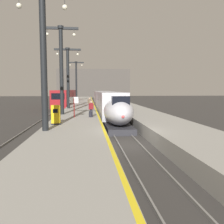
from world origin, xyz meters
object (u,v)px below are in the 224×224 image
object	(u,v)px
passenger_mid_platform	(90,103)
regional_train_adjacent	(67,97)
station_column_distant	(76,77)
departure_info_board	(74,103)
highspeed_train_main	(106,102)
rolling_suitcase	(91,114)
station_column_mid	(61,62)
station_column_far	(68,72)
ticket_machine_yellow	(56,116)
station_column_near	(43,49)
passenger_near_edge	(91,108)

from	to	relation	value
passenger_mid_platform	regional_train_adjacent	bearing A→B (deg)	102.02
station_column_distant	departure_info_board	bearing A→B (deg)	-87.66
highspeed_train_main	departure_info_board	distance (m)	13.66
highspeed_train_main	rolling_suitcase	xyz separation A→B (m)	(-2.62, -12.80, -0.58)
passenger_mid_platform	station_column_mid	bearing A→B (deg)	-115.74
station_column_far	rolling_suitcase	xyz separation A→B (m)	(3.28, -12.01, -5.20)
station_column_mid	rolling_suitcase	xyz separation A→B (m)	(3.28, -3.06, -5.67)
ticket_machine_yellow	station_column_near	bearing A→B (deg)	-96.81
regional_train_adjacent	ticket_machine_yellow	size ratio (longest dim) A/B	22.87
rolling_suitcase	ticket_machine_yellow	world-z (taller)	ticket_machine_yellow
regional_train_adjacent	passenger_near_edge	bearing A→B (deg)	-81.13
regional_train_adjacent	departure_info_board	world-z (taller)	regional_train_adjacent
highspeed_train_main	station_column_mid	bearing A→B (deg)	-121.20
station_column_mid	departure_info_board	world-z (taller)	station_column_mid
station_column_near	station_column_distant	world-z (taller)	station_column_distant
rolling_suitcase	station_column_far	bearing A→B (deg)	105.27
station_column_mid	passenger_mid_platform	xyz separation A→B (m)	(3.22, 6.68, -4.99)
regional_train_adjacent	station_column_distant	xyz separation A→B (m)	(2.20, 2.81, 4.94)
station_column_distant	passenger_mid_platform	xyz separation A→B (m)	(3.22, -28.26, -5.03)
station_column_distant	rolling_suitcase	distance (m)	38.56
passenger_mid_platform	passenger_near_edge	bearing A→B (deg)	-89.40
station_column_near	station_column_far	world-z (taller)	station_column_near
highspeed_train_main	passenger_near_edge	distance (m)	13.28
passenger_near_edge	departure_info_board	size ratio (longest dim) A/B	0.80
station_column_distant	passenger_near_edge	size ratio (longest dim) A/B	5.99
station_column_near	station_column_mid	bearing A→B (deg)	90.00
station_column_near	passenger_near_edge	size ratio (longest dim) A/B	5.56
station_column_mid	ticket_machine_yellow	size ratio (longest dim) A/B	6.27
highspeed_train_main	departure_info_board	size ratio (longest dim) A/B	17.77
station_column_mid	ticket_machine_yellow	bearing A→B (deg)	-87.54
regional_train_adjacent	passenger_mid_platform	world-z (taller)	regional_train_adjacent
regional_train_adjacent	station_column_near	distance (m)	43.49
station_column_distant	ticket_machine_yellow	distance (m)	43.40
highspeed_train_main	station_column_near	distance (m)	22.15
station_column_far	rolling_suitcase	bearing A→B (deg)	-74.73
highspeed_train_main	station_column_far	size ratio (longest dim) A/B	4.12
station_column_mid	ticket_machine_yellow	xyz separation A→B (m)	(0.35, -8.14, -5.24)
regional_train_adjacent	rolling_suitcase	world-z (taller)	regional_train_adjacent
station_column_far	ticket_machine_yellow	bearing A→B (deg)	-88.83
station_column_mid	station_column_distant	world-z (taller)	station_column_distant
highspeed_train_main	station_column_distant	world-z (taller)	station_column_distant
station_column_far	ticket_machine_yellow	size ratio (longest dim) A/B	5.72
rolling_suitcase	departure_info_board	bearing A→B (deg)	-175.43
passenger_mid_platform	rolling_suitcase	world-z (taller)	passenger_mid_platform
regional_train_adjacent	station_column_far	distance (m)	23.70
passenger_near_edge	departure_info_board	xyz separation A→B (m)	(-1.76, 0.10, 0.52)
station_column_distant	passenger_near_edge	bearing A→B (deg)	-85.03
ticket_machine_yellow	highspeed_train_main	bearing A→B (deg)	72.75
highspeed_train_main	regional_train_adjacent	size ratio (longest dim) A/B	1.03
station_column_near	rolling_suitcase	bearing A→B (deg)	67.74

